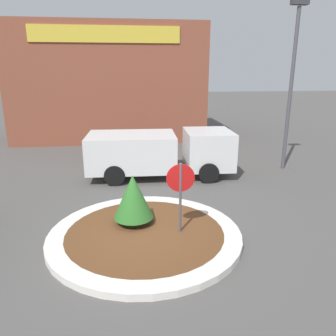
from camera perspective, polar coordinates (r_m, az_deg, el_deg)
The scene contains 7 objects.
ground_plane at distance 9.07m, azimuth -4.00°, elevation -12.00°, with size 120.00×120.00×0.00m, color #514F4C.
traffic_island at distance 9.03m, azimuth -4.02°, elevation -11.50°, with size 5.16×5.16×0.18m.
stop_sign at distance 8.49m, azimuth 2.19°, elevation -3.34°, with size 0.74×0.07×2.08m.
island_shrub at distance 9.16m, azimuth -6.10°, elevation -4.95°, with size 1.11×1.11×1.43m.
utility_truck at distance 13.78m, azimuth -1.58°, elevation 2.99°, with size 6.09×2.65×1.91m.
storefront_building at distance 22.66m, azimuth -10.05°, elevation 14.40°, with size 11.83×6.07×7.05m.
light_pole at distance 15.41m, azimuth 20.80°, elevation 14.72°, with size 0.70×0.30×7.06m.
Camera 1 is at (-0.38, -7.95, 4.35)m, focal length 35.00 mm.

